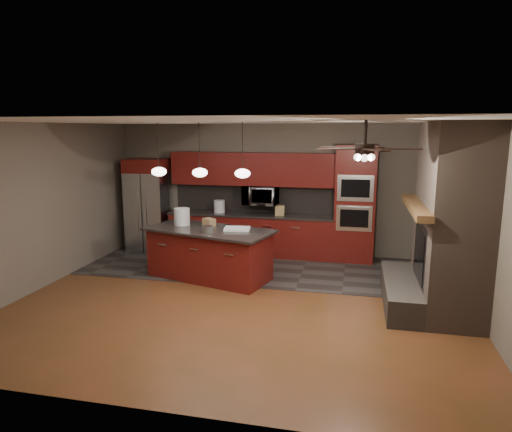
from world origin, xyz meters
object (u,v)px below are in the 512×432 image
(paint_tray, at_px, (237,229))
(counter_bucket, at_px, (219,206))
(kitchen_island, at_px, (209,253))
(microwave, at_px, (261,195))
(cardboard_box, at_px, (209,222))
(paint_can, at_px, (208,229))
(counter_box, at_px, (280,210))
(refrigerator, at_px, (149,205))
(white_bucket, at_px, (182,217))
(oven_tower, at_px, (355,204))

(paint_tray, relative_size, counter_bucket, 1.67)
(kitchen_island, bearing_deg, microwave, 87.85)
(cardboard_box, bearing_deg, kitchen_island, -41.08)
(paint_can, height_order, counter_bucket, counter_bucket)
(paint_can, xyz_separation_m, counter_box, (0.92, 1.99, 0.02))
(paint_can, relative_size, paint_tray, 0.41)
(microwave, height_order, kitchen_island, microwave)
(microwave, height_order, counter_box, microwave)
(refrigerator, bearing_deg, cardboard_box, -36.62)
(refrigerator, relative_size, paint_tray, 4.56)
(white_bucket, height_order, counter_bucket, white_bucket)
(oven_tower, relative_size, counter_box, 11.25)
(paint_tray, bearing_deg, white_bucket, 161.63)
(paint_tray, xyz_separation_m, cardboard_box, (-0.60, 0.24, 0.05))
(microwave, relative_size, white_bucket, 2.33)
(kitchen_island, height_order, paint_tray, paint_tray)
(white_bucket, height_order, paint_tray, white_bucket)
(paint_can, bearing_deg, paint_tray, 37.34)
(cardboard_box, bearing_deg, counter_bucket, 131.40)
(counter_box, bearing_deg, counter_bucket, 169.15)
(microwave, bearing_deg, oven_tower, -1.66)
(oven_tower, distance_m, cardboard_box, 3.02)
(oven_tower, bearing_deg, refrigerator, -179.06)
(refrigerator, bearing_deg, paint_tray, -33.37)
(oven_tower, xyz_separation_m, counter_box, (-1.54, -0.04, -0.19))
(refrigerator, relative_size, counter_box, 9.70)
(oven_tower, height_order, cardboard_box, oven_tower)
(refrigerator, distance_m, kitchen_island, 2.62)
(kitchen_island, bearing_deg, oven_tower, 49.81)
(paint_can, height_order, counter_box, counter_box)
(counter_bucket, relative_size, counter_box, 1.27)
(paint_can, bearing_deg, counter_bucket, 101.55)
(kitchen_island, bearing_deg, white_bucket, 174.34)
(refrigerator, relative_size, white_bucket, 6.52)
(oven_tower, distance_m, counter_box, 1.55)
(oven_tower, bearing_deg, paint_tray, -140.01)
(counter_bucket, bearing_deg, kitchen_island, -79.14)
(white_bucket, xyz_separation_m, counter_box, (1.61, 1.45, -0.07))
(paint_can, relative_size, counter_box, 0.87)
(oven_tower, height_order, counter_box, oven_tower)
(refrigerator, height_order, counter_bucket, refrigerator)
(cardboard_box, relative_size, counter_bucket, 0.81)
(oven_tower, height_order, paint_tray, oven_tower)
(microwave, distance_m, white_bucket, 1.96)
(oven_tower, distance_m, microwave, 1.98)
(white_bucket, xyz_separation_m, paint_can, (0.69, -0.54, -0.10))
(counter_box, bearing_deg, white_bucket, -146.69)
(refrigerator, bearing_deg, oven_tower, 0.94)
(counter_box, bearing_deg, microwave, 158.33)
(paint_can, height_order, cardboard_box, cardboard_box)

